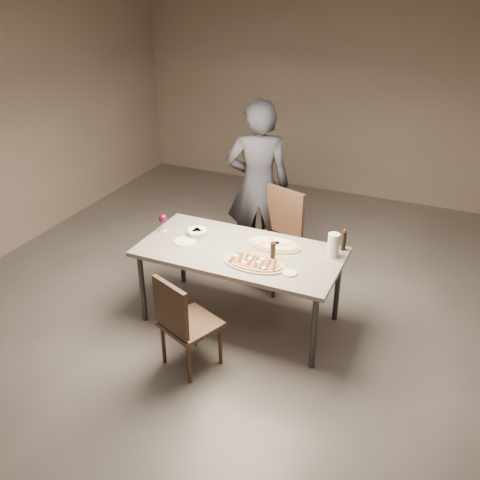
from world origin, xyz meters
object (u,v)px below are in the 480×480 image
at_px(ham_pizza, 274,244).
at_px(chair_far, 277,232).
at_px(dining_table, 240,256).
at_px(pepper_mill_left, 273,251).
at_px(bread_basket, 197,232).
at_px(chair_near, 182,320).
at_px(diner, 258,186).
at_px(zucchini_pizza, 254,263).
at_px(carafe, 333,245).

xyz_separation_m(ham_pizza, chair_far, (-0.20, 0.62, -0.21)).
relative_size(dining_table, pepper_mill_left, 9.25).
bearing_deg(bread_basket, chair_near, -69.57).
bearing_deg(dining_table, diner, 104.04).
xyz_separation_m(zucchini_pizza, ham_pizza, (0.04, 0.38, -0.00)).
relative_size(dining_table, chair_near, 2.07).
height_order(zucchini_pizza, diner, diner).
bearing_deg(chair_far, chair_near, 100.64).
distance_m(dining_table, chair_near, 0.85).
relative_size(zucchini_pizza, ham_pizza, 1.13).
bearing_deg(ham_pizza, chair_far, 94.30).
relative_size(ham_pizza, bread_basket, 2.63).
xyz_separation_m(zucchini_pizza, bread_basket, (-0.69, 0.27, 0.02)).
relative_size(chair_near, diner, 0.47).
relative_size(zucchini_pizza, pepper_mill_left, 2.88).
distance_m(dining_table, zucchini_pizza, 0.29).
bearing_deg(carafe, zucchini_pizza, -144.23).
xyz_separation_m(zucchini_pizza, diner, (-0.48, 1.25, 0.15)).
bearing_deg(chair_near, dining_table, 101.87).
bearing_deg(pepper_mill_left, chair_far, 107.51).
xyz_separation_m(zucchini_pizza, carafe, (0.57, 0.41, 0.09)).
xyz_separation_m(carafe, chair_far, (-0.72, 0.59, -0.30)).
height_order(dining_table, chair_near, chair_near).
bearing_deg(chair_far, carafe, 158.44).
height_order(chair_near, diner, diner).
xyz_separation_m(chair_near, chair_far, (0.20, 1.62, 0.07)).
relative_size(zucchini_pizza, bread_basket, 2.97).
bearing_deg(carafe, chair_near, -131.79).
bearing_deg(dining_table, chair_far, 86.11).
height_order(dining_table, ham_pizza, ham_pizza).
bearing_deg(dining_table, zucchini_pizza, -40.71).
relative_size(pepper_mill_left, chair_near, 0.22).
distance_m(ham_pizza, diner, 1.03).
xyz_separation_m(dining_table, diner, (-0.27, 1.07, 0.23)).
bearing_deg(ham_pizza, carafe, -9.92).
bearing_deg(carafe, bread_basket, -173.85).
height_order(zucchini_pizza, pepper_mill_left, pepper_mill_left).
relative_size(dining_table, ham_pizza, 3.62).
bearing_deg(bread_basket, carafe, 6.15).
height_order(bread_basket, chair_far, chair_far).
distance_m(dining_table, pepper_mill_left, 0.37).
xyz_separation_m(carafe, chair_near, (-0.92, -1.03, -0.37)).
distance_m(dining_table, bread_basket, 0.50).
distance_m(zucchini_pizza, chair_near, 0.77).
bearing_deg(dining_table, chair_near, -100.12).
height_order(ham_pizza, bread_basket, bread_basket).
relative_size(zucchini_pizza, chair_far, 0.56).
bearing_deg(zucchini_pizza, chair_far, 102.77).
relative_size(pepper_mill_left, diner, 0.11).
height_order(carafe, chair_far, chair_far).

